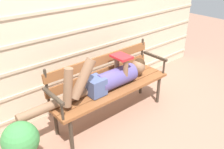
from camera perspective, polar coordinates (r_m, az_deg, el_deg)
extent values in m
plane|color=#936B56|center=(3.26, 0.68, -10.20)|extent=(12.00, 12.00, 0.00)
cube|color=beige|center=(3.26, -7.22, 10.49)|extent=(4.95, 0.06, 2.11)
cube|color=#C1AD8E|center=(3.59, -6.07, -3.56)|extent=(4.95, 0.02, 0.04)
cube|color=#C1AD8E|center=(3.45, -6.32, 0.75)|extent=(4.95, 0.02, 0.04)
cube|color=#C1AD8E|center=(3.33, -6.58, 5.40)|extent=(4.95, 0.02, 0.04)
cube|color=#C1AD8E|center=(3.23, -6.86, 10.36)|extent=(4.95, 0.02, 0.04)
cube|color=#C1AD8E|center=(3.16, -7.17, 15.59)|extent=(4.95, 0.02, 0.04)
cube|color=brown|center=(2.96, 1.83, -4.37)|extent=(1.65, 0.13, 0.04)
cube|color=brown|center=(3.06, 0.00, -3.31)|extent=(1.65, 0.13, 0.04)
cube|color=brown|center=(3.15, -1.72, -2.30)|extent=(1.65, 0.13, 0.04)
cube|color=brown|center=(3.14, -2.51, 0.22)|extent=(1.58, 0.05, 0.11)
cube|color=brown|center=(3.06, -2.58, 3.36)|extent=(1.58, 0.05, 0.11)
cylinder|color=#382D23|center=(2.75, -15.01, -2.71)|extent=(0.03, 0.03, 0.41)
cylinder|color=#382D23|center=(3.57, 7.03, 5.16)|extent=(0.03, 0.03, 0.41)
cylinder|color=#382D23|center=(2.73, -9.50, -13.73)|extent=(0.04, 0.04, 0.41)
cylinder|color=#382D23|center=(3.53, 10.76, -3.52)|extent=(0.04, 0.04, 0.41)
cylinder|color=#382D23|center=(2.97, -13.03, -10.34)|extent=(0.04, 0.04, 0.41)
cylinder|color=#382D23|center=(3.71, 6.78, -1.55)|extent=(0.04, 0.04, 0.41)
cube|color=#382D23|center=(2.57, -13.66, -4.92)|extent=(0.04, 0.41, 0.03)
cylinder|color=#382D23|center=(2.50, -11.55, -8.46)|extent=(0.03, 0.03, 0.20)
cube|color=#382D23|center=(3.48, 10.03, 4.22)|extent=(0.04, 0.41, 0.03)
cylinder|color=#382D23|center=(3.43, 12.04, 1.82)|extent=(0.03, 0.03, 0.20)
cylinder|color=#514784|center=(3.03, 1.01, -0.70)|extent=(0.54, 0.23, 0.23)
cube|color=#475684|center=(2.85, -3.92, -2.71)|extent=(0.20, 0.22, 0.21)
sphere|color=brown|center=(3.26, 6.11, 1.85)|extent=(0.19, 0.19, 0.19)
sphere|color=#382314|center=(3.26, 6.38, 2.47)|extent=(0.16, 0.16, 0.16)
cylinder|color=brown|center=(2.61, -6.80, -1.02)|extent=(0.34, 0.11, 0.44)
cylinder|color=brown|center=(2.55, -10.25, -3.06)|extent=(0.15, 0.09, 0.44)
cylinder|color=brown|center=(2.71, -13.16, -6.71)|extent=(0.84, 0.10, 0.10)
cylinder|color=brown|center=(2.97, 3.21, 1.31)|extent=(0.06, 0.06, 0.24)
cylinder|color=brown|center=(3.08, 1.15, 2.29)|extent=(0.06, 0.06, 0.24)
cube|color=red|center=(2.97, 2.21, 4.19)|extent=(0.19, 0.25, 0.03)
sphere|color=#3D8442|center=(2.42, -20.61, -14.08)|extent=(0.34, 0.34, 0.34)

